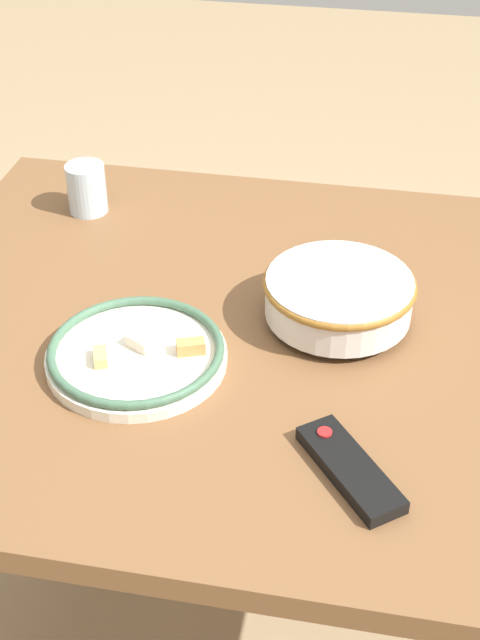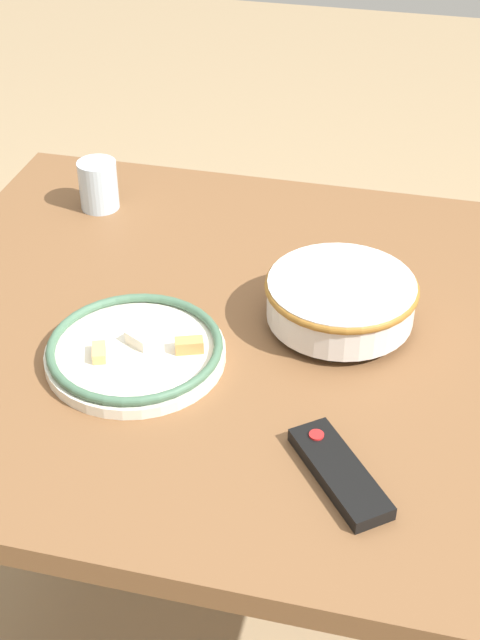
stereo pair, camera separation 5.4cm
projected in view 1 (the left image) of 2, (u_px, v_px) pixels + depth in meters
ground_plane at (259, 608)px, 1.85m from camera, size 8.00×8.00×0.00m
dining_table at (264, 367)px, 1.46m from camera, size 1.22×0.99×0.73m
noodle_bowl at (339, 296)px, 1.40m from camera, size 0.24×0.24×0.08m
food_plate at (137, 354)px, 1.33m from camera, size 0.27×0.27×0.04m
tv_remote at (350, 469)px, 1.15m from camera, size 0.16×0.18×0.02m
drinking_glass at (87, 188)px, 1.68m from camera, size 0.07×0.07×0.09m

